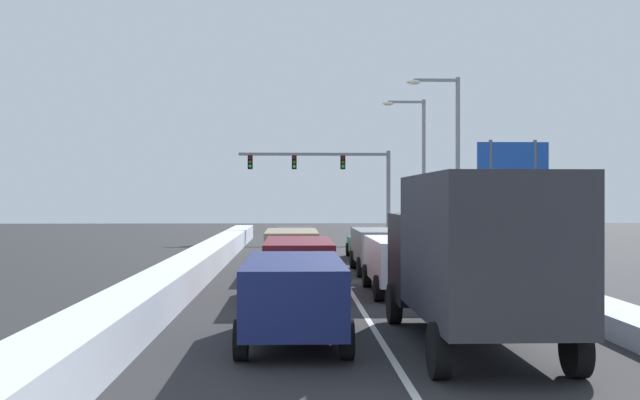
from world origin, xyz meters
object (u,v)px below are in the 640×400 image
sedan_green_right_lane_fourth (369,243)px  street_lamp_right_mid (418,159)px  suv_gray_right_lane_third (381,246)px  suv_tan_center_lane_third (292,248)px  suv_navy_center_lane_nearest (294,292)px  suv_maroon_center_lane_second (298,262)px  sedan_red_center_lane_fourth (295,243)px  box_truck_right_lane_nearest (472,251)px  street_lamp_right_near (451,150)px  traffic_light_gantry (335,172)px  roadside_sign_right (513,173)px  suv_white_right_lane_second (403,260)px

sedan_green_right_lane_fourth → street_lamp_right_mid: (4.01, 9.78, 4.52)m
suv_gray_right_lane_third → suv_tan_center_lane_third: 3.53m
suv_navy_center_lane_nearest → suv_maroon_center_lane_second: bearing=88.8°
suv_maroon_center_lane_second → sedan_red_center_lane_fourth: 13.55m
sedan_green_right_lane_fourth → suv_maroon_center_lane_second: 14.27m
suv_gray_right_lane_third → suv_maroon_center_lane_second: size_ratio=1.00×
box_truck_right_lane_nearest → street_lamp_right_near: 22.99m
traffic_light_gantry → roadside_sign_right: bearing=-70.6°
suv_gray_right_lane_third → sedan_green_right_lane_fourth: 6.72m
roadside_sign_right → suv_tan_center_lane_third: bearing=-155.7°
roadside_sign_right → sedan_red_center_lane_fourth: bearing=165.3°
street_lamp_right_mid → street_lamp_right_near: bearing=-89.3°
suv_white_right_lane_second → traffic_light_gantry: (-0.40, 29.74, 3.71)m
street_lamp_right_mid → roadside_sign_right: (2.13, -12.60, -1.26)m
sedan_green_right_lane_fourth → suv_maroon_center_lane_second: bearing=-104.2°
suv_tan_center_lane_third → street_lamp_right_near: bearing=45.7°
suv_navy_center_lane_nearest → suv_maroon_center_lane_second: size_ratio=1.00×
suv_tan_center_lane_third → street_lamp_right_mid: size_ratio=0.55×
roadside_sign_right → suv_white_right_lane_second: bearing=-121.8°
suv_gray_right_lane_third → suv_navy_center_lane_nearest: bearing=-103.7°
suv_tan_center_lane_third → traffic_light_gantry: (3.03, 23.81, 3.71)m
sedan_green_right_lane_fourth → sedan_red_center_lane_fourth: bearing=-175.3°
suv_gray_right_lane_third → street_lamp_right_mid: street_lamp_right_mid is taller
box_truck_right_lane_nearest → suv_white_right_lane_second: bearing=90.7°
suv_navy_center_lane_nearest → street_lamp_right_mid: (7.66, 30.59, 4.27)m
suv_navy_center_lane_nearest → street_lamp_right_mid: street_lamp_right_mid is taller
suv_white_right_lane_second → sedan_green_right_lane_fourth: size_ratio=1.09×
sedan_red_center_lane_fourth → street_lamp_right_mid: 13.37m
sedan_green_right_lane_fourth → roadside_sign_right: size_ratio=0.82×
box_truck_right_lane_nearest → suv_white_right_lane_second: 8.46m
suv_navy_center_lane_nearest → street_lamp_right_mid: size_ratio=0.55×
street_lamp_right_near → roadside_sign_right: (2.02, -3.56, -1.23)m
suv_navy_center_lane_nearest → traffic_light_gantry: 37.66m
sedan_green_right_lane_fourth → roadside_sign_right: bearing=-24.7°
box_truck_right_lane_nearest → suv_gray_right_lane_third: (-0.04, 14.89, -0.88)m
suv_gray_right_lane_third → box_truck_right_lane_nearest: bearing=-89.9°
sedan_red_center_lane_fourth → street_lamp_right_near: street_lamp_right_near is taller
sedan_green_right_lane_fourth → suv_gray_right_lane_third: bearing=-91.9°
street_lamp_right_near → street_lamp_right_mid: 9.04m
suv_white_right_lane_second → street_lamp_right_mid: street_lamp_right_mid is taller
suv_tan_center_lane_third → roadside_sign_right: 11.21m
street_lamp_right_mid → suv_tan_center_lane_third: bearing=-114.4°
suv_maroon_center_lane_second → suv_tan_center_lane_third: same height
suv_navy_center_lane_nearest → traffic_light_gantry: (2.97, 37.36, 3.71)m
suv_tan_center_lane_third → traffic_light_gantry: bearing=82.8°
suv_white_right_lane_second → suv_gray_right_lane_third: size_ratio=1.00×
suv_navy_center_lane_nearest → suv_maroon_center_lane_second: (0.15, 6.98, 0.00)m
suv_tan_center_lane_third → traffic_light_gantry: 24.29m
suv_gray_right_lane_third → traffic_light_gantry: bearing=91.1°
suv_maroon_center_lane_second → roadside_sign_right: (9.63, 11.01, 3.00)m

